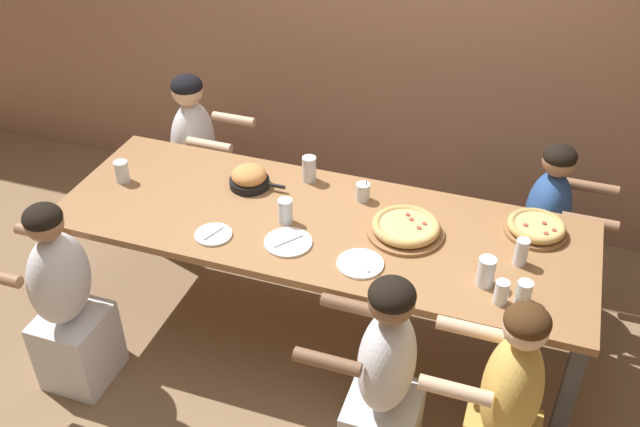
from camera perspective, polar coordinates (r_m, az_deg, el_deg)
ground_plane at (r=4.08m, az=-0.00°, el=-9.62°), size 18.00×18.00×0.00m
dining_table at (r=3.61m, az=-0.00°, el=-1.56°), size 2.69×0.93×0.79m
pizza_board_main at (r=3.49m, az=6.87°, el=-1.15°), size 0.38×0.38×0.07m
pizza_board_second at (r=3.63m, az=16.90°, el=-1.08°), size 0.30×0.30×0.06m
skillet_bowl at (r=3.83m, az=-5.67°, el=2.86°), size 0.31×0.22×0.12m
empty_plate_a at (r=3.43m, az=-2.56°, el=-2.31°), size 0.23×0.23×0.02m
empty_plate_b at (r=3.30m, az=3.23°, el=-4.03°), size 0.22×0.22×0.02m
empty_plate_c at (r=3.51m, az=-8.52°, el=-1.68°), size 0.18×0.18×0.02m
cocktail_glass_blue at (r=3.71m, az=3.45°, el=1.68°), size 0.07×0.07×0.12m
drinking_glass_a at (r=3.20m, az=15.98°, el=-6.18°), size 0.07×0.07×0.11m
drinking_glass_b at (r=3.39m, az=15.81°, el=-2.98°), size 0.06×0.06×0.13m
drinking_glass_c at (r=3.17m, az=14.30°, el=-6.12°), size 0.06×0.06×0.11m
drinking_glass_d at (r=3.85m, az=-0.87°, el=3.48°), size 0.08×0.08×0.14m
drinking_glass_e at (r=3.24m, az=13.12°, el=-4.68°), size 0.08×0.08×0.14m
drinking_glass_f at (r=3.53m, az=-2.78°, el=0.09°), size 0.07×0.07×0.13m
drinking_glass_g at (r=4.00m, az=-15.55°, el=3.16°), size 0.08×0.08×0.12m
diner_near_midright at (r=3.17m, az=5.14°, el=-13.68°), size 0.51×0.40×1.10m
diner_far_left at (r=4.62m, az=-9.86°, el=3.90°), size 0.51×0.40×1.13m
diner_near_right at (r=3.15m, az=14.50°, el=-15.60°), size 0.51×0.40×1.12m
diner_near_left at (r=3.75m, az=-19.63°, el=-6.95°), size 0.51×0.40×1.09m
diner_far_right at (r=4.18m, az=17.39°, el=-1.75°), size 0.51×0.40×1.06m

